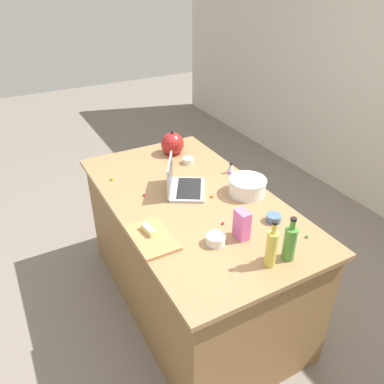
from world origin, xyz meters
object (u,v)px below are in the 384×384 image
Objects in this scene: ramekin_wide at (188,161)px; bottle_olive at (290,242)px; laptop at (182,184)px; ramekin_small at (216,239)px; candy_bag at (242,225)px; cutting_board at (152,238)px; kettle at (172,144)px; ramekin_medium at (273,218)px; kitchen_timer at (231,168)px; mixing_bowl_large at (247,186)px; bottle_oil at (271,248)px; butter_stick_left at (149,230)px.

bottle_olive is at bearing -2.81° from ramekin_wide.
laptop reaches higher than ramekin_small.
cutting_board is at bearing -116.64° from candy_bag.
laptop is at bearing -20.18° from kettle.
ramekin_medium is (-0.01, 0.40, -0.00)m from ramekin_small.
kettle is (-0.54, 0.20, 0.03)m from laptop.
ramekin_medium is at bearing -10.19° from kitchen_timer.
mixing_bowl_large reaches higher than kitchen_timer.
kettle is 1.15m from candy_bag.
ramekin_wide is at bearing 171.71° from bottle_oil.
butter_stick_left is 1.33× the size of ramekin_wide.
ramekin_small is at bearing 55.06° from cutting_board.
bottle_oil is 0.98m from kitchen_timer.
kitchen_timer is at bearing 169.81° from ramekin_medium.
ramekin_medium is (0.33, -0.05, -0.03)m from mixing_bowl_large.
ramekin_wide is (0.21, 0.03, -0.06)m from kettle.
butter_stick_left is at bearing -108.34° from ramekin_medium.
butter_stick_left is (-0.52, -0.44, -0.07)m from bottle_oil.
ramekin_wide is (-0.57, -0.13, -0.04)m from mixing_bowl_large.
mixing_bowl_large is 0.93× the size of bottle_oil.
ramekin_wide is (-1.19, 0.06, -0.08)m from bottle_olive.
mixing_bowl_large is 1.46× the size of candy_bag.
bottle_olive reaches higher than ramekin_medium.
ramekin_wide is at bearing 169.73° from candy_bag.
bottle_oil reaches higher than ramekin_wide.
ramekin_medium is at bearing 74.86° from cutting_board.
kettle is at bearing 147.71° from cutting_board.
ramekin_small is at bearing -97.37° from candy_bag.
ramekin_medium is (0.57, 0.31, -0.02)m from laptop.
mixing_bowl_large is 0.47m from candy_bag.
ramekin_small is at bearing 49.78° from butter_stick_left.
bottle_olive is 1.47× the size of candy_bag.
bottle_oil is at bearing -6.00° from kettle.
butter_stick_left is (-0.04, 0.00, 0.03)m from cutting_board.
laptop is 0.40m from ramekin_wide.
ramekin_small is at bearing -88.10° from ramekin_medium.
cutting_board is 3.13× the size of ramekin_small.
bottle_oil reaches higher than kettle.
mixing_bowl_large is 2.25× the size of butter_stick_left.
ramekin_wide is at bearing 7.21° from kettle.
mixing_bowl_large reaches higher than ramekin_medium.
mixing_bowl_large is 0.34m from ramekin_medium.
laptop is at bearing -123.35° from mixing_bowl_large.
mixing_bowl_large reaches higher than butter_stick_left.
mixing_bowl_large is at bearing 101.04° from cutting_board.
ramekin_small is at bearing -9.36° from laptop.
kettle is 1.09m from cutting_board.
bottle_oil is at bearing -41.83° from ramekin_medium.
laptop is 1.78× the size of kettle.
butter_stick_left reaches higher than ramekin_wide.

